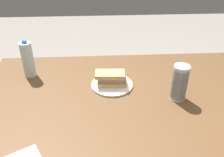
# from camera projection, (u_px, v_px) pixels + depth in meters

# --- Properties ---
(dining_table) EXTENTS (1.67, 1.12, 0.75)m
(dining_table) POSITION_uv_depth(u_px,v_px,m) (125.00, 112.00, 1.37)
(dining_table) COLOR brown
(dining_table) RESTS_ON ground_plane
(paper_plate) EXTENTS (0.25, 0.25, 0.01)m
(paper_plate) POSITION_uv_depth(u_px,v_px,m) (112.00, 85.00, 1.45)
(paper_plate) COLOR white
(paper_plate) RESTS_ON dining_table
(sandwich) EXTENTS (0.19, 0.10, 0.08)m
(sandwich) POSITION_uv_depth(u_px,v_px,m) (111.00, 78.00, 1.42)
(sandwich) COLOR #DBB26B
(sandwich) RESTS_ON paper_plate
(water_bottle_tall) EXTENTS (0.07, 0.07, 0.24)m
(water_bottle_tall) POSITION_uv_depth(u_px,v_px,m) (28.00, 60.00, 1.50)
(water_bottle_tall) COLOR silver
(water_bottle_tall) RESTS_ON dining_table
(plastic_cup_stack) EXTENTS (0.08, 0.08, 0.20)m
(plastic_cup_stack) POSITION_uv_depth(u_px,v_px,m) (180.00, 83.00, 1.29)
(plastic_cup_stack) COLOR silver
(plastic_cup_stack) RESTS_ON dining_table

